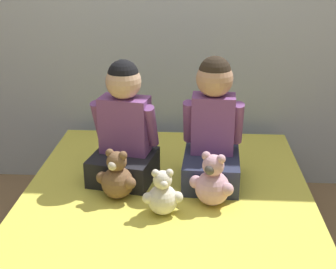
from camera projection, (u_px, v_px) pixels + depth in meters
The scene contains 6 objects.
bed at pixel (165, 246), 2.27m from camera, with size 1.46×1.99×0.41m.
child_on_left at pixel (124, 129), 2.41m from camera, with size 0.37×0.36×0.63m.
child_on_right at pixel (213, 130), 2.38m from camera, with size 0.31×0.39×0.65m.
teddy_bear_held_by_left_child at pixel (117, 178), 2.26m from camera, with size 0.20×0.16×0.25m.
teddy_bear_held_by_right_child at pixel (212, 183), 2.20m from camera, with size 0.21×0.17×0.26m.
teddy_bear_between_children at pixel (163, 195), 2.13m from camera, with size 0.19×0.14×0.22m.
Camera 1 is at (0.13, -1.90, 1.55)m, focal length 50.00 mm.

